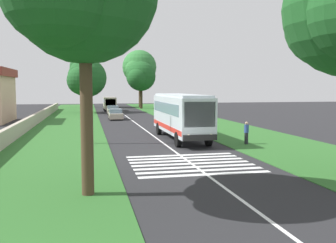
% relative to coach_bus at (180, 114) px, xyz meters
% --- Properties ---
extents(ground, '(160.00, 160.00, 0.00)m').
position_rel_coach_bus_xyz_m(ground, '(-7.38, 1.80, -2.15)').
color(ground, '#262628').
extents(grass_verge_left, '(120.00, 8.00, 0.04)m').
position_rel_coach_bus_xyz_m(grass_verge_left, '(7.62, 10.00, -2.13)').
color(grass_verge_left, '#2D6628').
rests_on(grass_verge_left, ground).
extents(grass_verge_right, '(120.00, 8.00, 0.04)m').
position_rel_coach_bus_xyz_m(grass_verge_right, '(7.62, -6.40, -2.13)').
color(grass_verge_right, '#2D6628').
rests_on(grass_verge_right, ground).
extents(centre_line, '(110.00, 0.16, 0.01)m').
position_rel_coach_bus_xyz_m(centre_line, '(7.62, 1.80, -2.14)').
color(centre_line, silver).
rests_on(centre_line, ground).
extents(coach_bus, '(11.16, 2.62, 3.73)m').
position_rel_coach_bus_xyz_m(coach_bus, '(0.00, 0.00, 0.00)').
color(coach_bus, silver).
rests_on(coach_bus, ground).
extents(zebra_crossing, '(5.85, 6.80, 0.01)m').
position_rel_coach_bus_xyz_m(zebra_crossing, '(-9.86, 1.80, -2.14)').
color(zebra_crossing, silver).
rests_on(zebra_crossing, ground).
extents(trailing_car_0, '(4.30, 1.78, 1.43)m').
position_rel_coach_bus_xyz_m(trailing_car_0, '(20.85, 3.81, -1.48)').
color(trailing_car_0, '#B7A893').
rests_on(trailing_car_0, ground).
extents(trailing_car_1, '(4.30, 1.78, 1.43)m').
position_rel_coach_bus_xyz_m(trailing_car_1, '(30.32, 3.54, -1.48)').
color(trailing_car_1, '#B7A893').
rests_on(trailing_car_1, ground).
extents(trailing_minibus_0, '(6.00, 2.14, 2.53)m').
position_rel_coach_bus_xyz_m(trailing_minibus_0, '(39.77, 3.49, -0.60)').
color(trailing_minibus_0, '#BFB299').
rests_on(trailing_minibus_0, ground).
extents(roadside_tree_left_0, '(7.82, 6.65, 9.22)m').
position_rel_coach_bus_xyz_m(roadside_tree_left_0, '(35.91, 7.69, 3.64)').
color(roadside_tree_left_0, '#4C3826').
rests_on(roadside_tree_left_0, grass_verge_left).
extents(roadside_tree_left_1, '(7.20, 6.06, 11.55)m').
position_rel_coach_bus_xyz_m(roadside_tree_left_1, '(53.23, 8.19, 6.23)').
color(roadside_tree_left_1, '#4C3826').
rests_on(roadside_tree_left_1, grass_verge_left).
extents(roadside_tree_right_0, '(9.05, 7.49, 12.50)m').
position_rel_coach_bus_xyz_m(roadside_tree_right_0, '(53.08, -3.70, 6.43)').
color(roadside_tree_right_0, brown).
rests_on(roadside_tree_right_0, grass_verge_right).
extents(roadside_tree_right_1, '(7.46, 5.99, 9.55)m').
position_rel_coach_bus_xyz_m(roadside_tree_right_1, '(46.19, -3.06, 4.25)').
color(roadside_tree_right_1, '#3D2D1E').
rests_on(roadside_tree_right_1, grass_verge_right).
extents(utility_pole, '(0.24, 1.40, 8.15)m').
position_rel_coach_bus_xyz_m(utility_pole, '(-1.04, 7.27, 2.11)').
color(utility_pole, '#473828').
rests_on(utility_pole, grass_verge_left).
extents(roadside_wall, '(70.00, 0.40, 1.23)m').
position_rel_coach_bus_xyz_m(roadside_wall, '(12.62, 13.40, -1.49)').
color(roadside_wall, '#B2A893').
rests_on(roadside_wall, grass_verge_left).
extents(pedestrian, '(0.34, 0.34, 1.69)m').
position_rel_coach_bus_xyz_m(pedestrian, '(-3.79, -4.19, -1.24)').
color(pedestrian, '#26262D').
rests_on(pedestrian, grass_verge_right).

